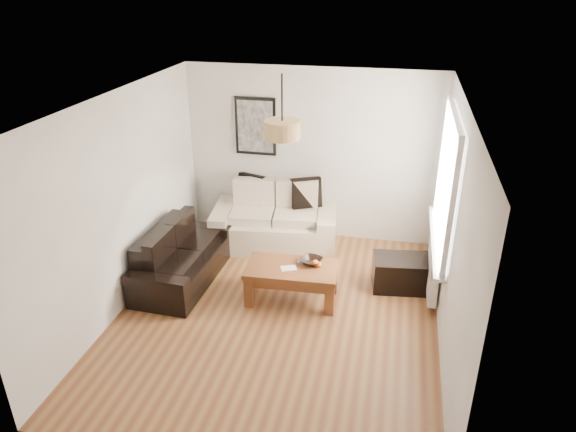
% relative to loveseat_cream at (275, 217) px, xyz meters
% --- Properties ---
extents(floor, '(4.50, 4.50, 0.00)m').
position_rel_loveseat_cream_xyz_m(floor, '(0.46, -1.78, -0.45)').
color(floor, brown).
rests_on(floor, ground).
extents(ceiling, '(3.80, 4.50, 0.00)m').
position_rel_loveseat_cream_xyz_m(ceiling, '(0.46, -1.78, 2.15)').
color(ceiling, white).
rests_on(ceiling, floor).
extents(wall_back, '(3.80, 0.04, 2.60)m').
position_rel_loveseat_cream_xyz_m(wall_back, '(0.46, 0.47, 0.85)').
color(wall_back, silver).
rests_on(wall_back, floor).
extents(wall_front, '(3.80, 0.04, 2.60)m').
position_rel_loveseat_cream_xyz_m(wall_front, '(0.46, -4.03, 0.85)').
color(wall_front, silver).
rests_on(wall_front, floor).
extents(wall_left, '(0.04, 4.50, 2.60)m').
position_rel_loveseat_cream_xyz_m(wall_left, '(-1.44, -1.78, 0.85)').
color(wall_left, silver).
rests_on(wall_left, floor).
extents(wall_right, '(0.04, 4.50, 2.60)m').
position_rel_loveseat_cream_xyz_m(wall_right, '(2.36, -1.78, 0.85)').
color(wall_right, silver).
rests_on(wall_right, floor).
extents(window_bay, '(0.14, 1.90, 1.60)m').
position_rel_loveseat_cream_xyz_m(window_bay, '(2.32, -0.98, 1.15)').
color(window_bay, white).
rests_on(window_bay, wall_right).
extents(radiator, '(0.10, 0.90, 0.52)m').
position_rel_loveseat_cream_xyz_m(radiator, '(2.28, -0.98, -0.07)').
color(radiator, white).
rests_on(radiator, wall_right).
extents(poster, '(0.62, 0.04, 0.87)m').
position_rel_loveseat_cream_xyz_m(poster, '(-0.39, 0.44, 1.25)').
color(poster, black).
rests_on(poster, wall_back).
extents(pendant_shade, '(0.40, 0.40, 0.20)m').
position_rel_loveseat_cream_xyz_m(pendant_shade, '(0.46, -1.48, 1.78)').
color(pendant_shade, tan).
rests_on(pendant_shade, ceiling).
extents(loveseat_cream, '(1.94, 1.22, 0.91)m').
position_rel_loveseat_cream_xyz_m(loveseat_cream, '(0.00, 0.00, 0.00)').
color(loveseat_cream, '#C0B39A').
rests_on(loveseat_cream, floor).
extents(sofa_leather, '(0.87, 1.69, 0.72)m').
position_rel_loveseat_cream_xyz_m(sofa_leather, '(-0.97, -1.26, -0.09)').
color(sofa_leather, black).
rests_on(sofa_leather, floor).
extents(coffee_table, '(1.17, 0.68, 0.47)m').
position_rel_loveseat_cream_xyz_m(coffee_table, '(0.56, -1.41, -0.22)').
color(coffee_table, brown).
rests_on(coffee_table, floor).
extents(ottoman, '(0.80, 0.57, 0.43)m').
position_rel_loveseat_cream_xyz_m(ottoman, '(1.91, -0.84, -0.24)').
color(ottoman, black).
rests_on(ottoman, floor).
extents(cushion_left, '(0.46, 0.26, 0.44)m').
position_rel_loveseat_cream_xyz_m(cushion_left, '(-0.42, 0.22, 0.33)').
color(cushion_left, black).
rests_on(cushion_left, loveseat_cream).
extents(cushion_right, '(0.47, 0.32, 0.45)m').
position_rel_loveseat_cream_xyz_m(cushion_right, '(0.43, 0.22, 0.34)').
color(cushion_right, black).
rests_on(cushion_right, loveseat_cream).
extents(fruit_bowl, '(0.34, 0.34, 0.07)m').
position_rel_loveseat_cream_xyz_m(fruit_bowl, '(0.78, -1.27, 0.05)').
color(fruit_bowl, black).
rests_on(fruit_bowl, coffee_table).
extents(orange_a, '(0.08, 0.08, 0.07)m').
position_rel_loveseat_cream_xyz_m(orange_a, '(0.86, -1.34, 0.05)').
color(orange_a, orange).
rests_on(orange_a, fruit_bowl).
extents(orange_b, '(0.08, 0.08, 0.07)m').
position_rel_loveseat_cream_xyz_m(orange_b, '(0.89, -1.35, 0.05)').
color(orange_b, orange).
rests_on(orange_b, fruit_bowl).
extents(orange_c, '(0.10, 0.10, 0.09)m').
position_rel_loveseat_cream_xyz_m(orange_c, '(0.84, -1.33, 0.05)').
color(orange_c, orange).
rests_on(orange_c, fruit_bowl).
extents(papers, '(0.22, 0.19, 0.01)m').
position_rel_loveseat_cream_xyz_m(papers, '(0.53, -1.45, 0.02)').
color(papers, silver).
rests_on(papers, coffee_table).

